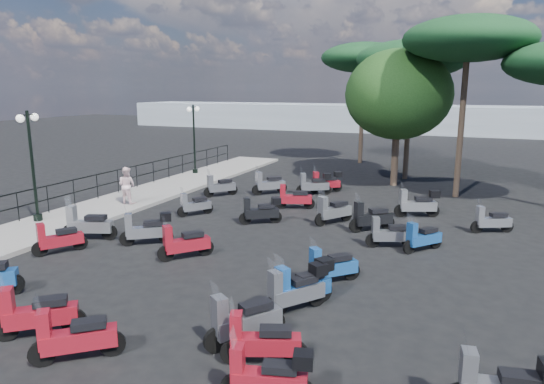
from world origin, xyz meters
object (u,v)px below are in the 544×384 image
at_px(scooter_5, 269,184).
at_px(pine_1, 468,40).
at_px(scooter_13, 294,198).
at_px(scooter_26, 491,221).
at_px(scooter_16, 296,290).
at_px(scooter_19, 333,211).
at_px(scooter_2, 88,225).
at_px(scooter_24, 371,218).
at_px(scooter_1, 58,239).
at_px(scooter_15, 269,377).
at_px(pine_0, 412,60).
at_px(scooter_3, 147,229).
at_px(scooter_9, 314,184).
at_px(scooter_25, 422,238).
at_px(lamp_post_2, 194,134).
at_px(scooter_12, 261,211).
at_px(pedestrian_far, 127,185).
at_px(scooter_10, 244,321).
at_px(scooter_17, 303,286).
at_px(pine_2, 364,58).
at_px(broadleaf_tree, 398,95).
at_px(lamp_post_1, 32,159).
at_px(scooter_22, 262,342).
at_px(scooter_20, 418,204).
at_px(scooter_6, 37,314).
at_px(scooter_23, 331,267).
at_px(scooter_4, 220,186).
at_px(scooter_18, 390,234).
at_px(scooter_11, 184,243).
at_px(scooter_7, 74,338).
at_px(scooter_8, 194,205).
at_px(scooter_14, 326,182).

xyz_separation_m(scooter_5, pine_1, (8.28, 2.93, 6.57)).
xyz_separation_m(scooter_13, scooter_26, (7.58, -0.54, -0.03)).
relative_size(scooter_16, scooter_19, 0.96).
distance_m(scooter_2, scooter_24, 9.73).
xyz_separation_m(scooter_1, pine_1, (10.89, 13.22, 6.61)).
relative_size(scooter_15, pine_0, 0.20).
bearing_deg(scooter_26, scooter_3, 91.80).
bearing_deg(scooter_9, scooter_13, 149.96).
relative_size(scooter_1, scooter_25, 1.12).
distance_m(lamp_post_2, scooter_12, 11.20).
distance_m(pedestrian_far, scooter_10, 12.68).
relative_size(scooter_5, scooter_17, 0.91).
bearing_deg(pine_2, scooter_5, -98.83).
distance_m(lamp_post_2, broadleaf_tree, 11.45).
bearing_deg(lamp_post_1, scooter_22, -43.81).
distance_m(lamp_post_2, scooter_9, 8.55).
xyz_separation_m(scooter_19, pine_2, (-2.45, 15.36, 6.39)).
bearing_deg(pine_1, scooter_2, -133.17).
relative_size(scooter_2, scooter_25, 1.40).
bearing_deg(scooter_20, scooter_2, 104.02).
bearing_deg(scooter_6, lamp_post_2, -17.91).
distance_m(scooter_15, scooter_23, 5.15).
relative_size(scooter_23, pine_1, 0.16).
height_order(lamp_post_2, scooter_15, lamp_post_2).
relative_size(scooter_13, pine_0, 0.21).
height_order(scooter_4, scooter_18, scooter_4).
xyz_separation_m(pedestrian_far, scooter_24, (10.33, 0.46, -0.45)).
distance_m(scooter_23, scooter_26, 7.64).
height_order(scooter_11, scooter_17, scooter_17).
bearing_deg(scooter_20, scooter_7, 137.95).
bearing_deg(scooter_18, scooter_22, 150.66).
xyz_separation_m(scooter_6, scooter_26, (8.68, 11.56, -0.07)).
height_order(scooter_12, scooter_16, scooter_16).
distance_m(scooter_8, scooter_14, 7.21).
distance_m(scooter_19, pine_2, 16.81).
xyz_separation_m(pedestrian_far, broadleaf_tree, (9.73, 9.23, 3.72)).
distance_m(scooter_1, scooter_26, 14.43).
bearing_deg(scooter_8, scooter_1, 110.67).
xyz_separation_m(scooter_3, pine_0, (6.08, 15.19, 5.94)).
bearing_deg(scooter_26, scooter_7, 121.21).
relative_size(scooter_1, scooter_9, 0.93).
height_order(lamp_post_2, scooter_22, lamp_post_2).
distance_m(scooter_17, broadleaf_tree, 16.06).
bearing_deg(scooter_4, scooter_10, 160.25).
xyz_separation_m(scooter_9, pine_1, (6.23, 2.23, 6.55)).
xyz_separation_m(scooter_7, scooter_26, (7.29, 11.96, -0.05)).
distance_m(scooter_16, scooter_23, 1.90).
relative_size(scooter_15, scooter_19, 0.99).
bearing_deg(scooter_8, scooter_19, -134.65).
xyz_separation_m(scooter_19, pine_0, (1.20, 10.46, 5.97)).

